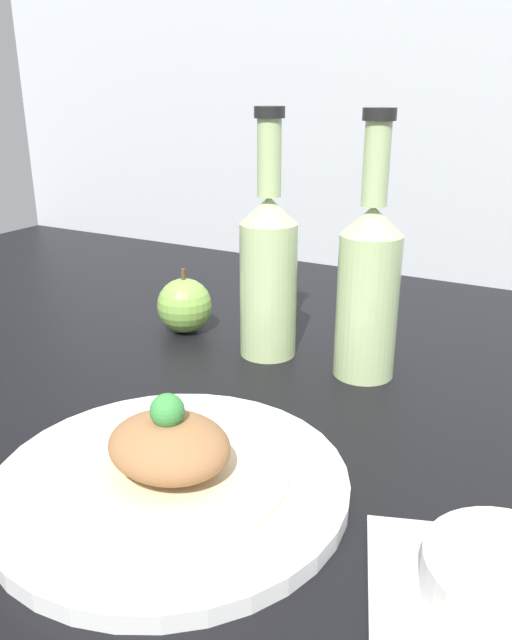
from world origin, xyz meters
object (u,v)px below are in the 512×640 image
(plated_food, at_px, (170,452))
(cider_bottle_right, at_px, (368,283))
(cider_bottle_left, at_px, (268,269))
(plate, at_px, (171,481))
(dipping_bowl, at_px, (510,582))
(apple, at_px, (185,305))

(plated_food, distance_m, cider_bottle_right, 0.29)
(plated_food, bearing_deg, cider_bottle_left, 102.56)
(plate, distance_m, dipping_bowl, 0.25)
(plate, distance_m, cider_bottle_right, 0.30)
(plated_food, height_order, cider_bottle_left, cider_bottle_left)
(plate, height_order, cider_bottle_left, cider_bottle_left)
(plated_food, xyz_separation_m, dipping_bowl, (0.25, 0.01, -0.02))
(plate, relative_size, apple, 3.30)
(plate, bearing_deg, apple, 123.21)
(cider_bottle_left, distance_m, apple, 0.15)
(cider_bottle_right, bearing_deg, plate, -101.64)
(cider_bottle_right, height_order, apple, cider_bottle_right)
(apple, relative_size, dipping_bowl, 0.79)
(plate, relative_size, cider_bottle_left, 0.99)
(cider_bottle_left, relative_size, dipping_bowl, 2.65)
(dipping_bowl, bearing_deg, plate, -178.15)
(plated_food, relative_size, apple, 2.20)
(cider_bottle_right, bearing_deg, apple, 177.28)
(plated_food, height_order, apple, same)
(cider_bottle_right, relative_size, dipping_bowl, 2.65)
(apple, bearing_deg, cider_bottle_left, -5.24)
(apple, bearing_deg, plated_food, -56.79)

